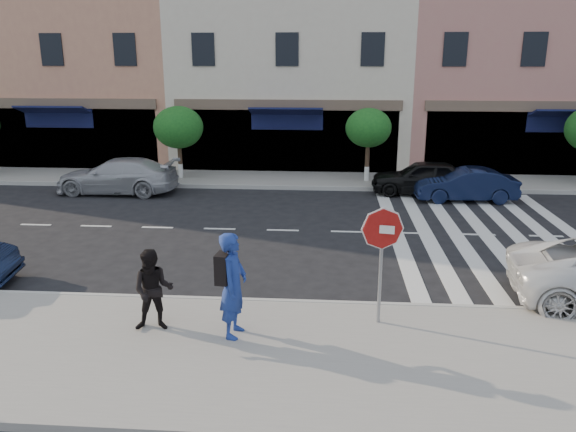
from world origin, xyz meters
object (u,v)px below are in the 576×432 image
object	(u,v)px
photographer	(233,285)
car_far_left	(117,176)
stop_sign	(382,240)
car_far_mid	(423,177)
car_far_right	(465,185)
walker	(153,290)

from	to	relation	value
photographer	car_far_left	size ratio (longest dim) A/B	0.43
stop_sign	car_far_mid	world-z (taller)	stop_sign
stop_sign	car_far_right	world-z (taller)	stop_sign
photographer	walker	xyz separation A→B (m)	(-1.57, 0.11, -0.21)
stop_sign	walker	bearing A→B (deg)	-161.63
car_far_left	stop_sign	bearing A→B (deg)	42.19
walker	car_far_right	xyz separation A→B (m)	(8.41, 11.19, -0.35)
photographer	car_far_left	world-z (taller)	photographer
stop_sign	photographer	bearing A→B (deg)	-155.15
photographer	car_far_left	xyz separation A→B (m)	(-6.59, 11.56, -0.48)
car_far_left	photographer	bearing A→B (deg)	31.12
stop_sign	walker	xyz separation A→B (m)	(-4.34, -0.59, -0.93)
photographer	car_far_mid	xyz separation A→B (m)	(5.42, 12.20, -0.49)
car_far_left	car_far_mid	size ratio (longest dim) A/B	1.19
walker	car_far_right	size ratio (longest dim) A/B	0.44
car_far_mid	photographer	bearing A→B (deg)	-19.23
photographer	walker	bearing A→B (deg)	93.07
photographer	car_far_left	bearing A→B (deg)	36.88
photographer	car_far_right	bearing A→B (deg)	-23.97
walker	car_far_mid	xyz separation A→B (m)	(6.99, 12.09, -0.28)
stop_sign	car_far_left	size ratio (longest dim) A/B	0.50
photographer	car_far_mid	size ratio (longest dim) A/B	0.51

